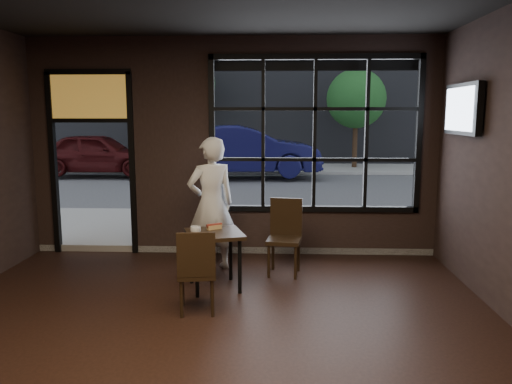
{
  "coord_description": "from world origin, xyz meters",
  "views": [
    {
      "loc": [
        0.65,
        -3.82,
        2.1
      ],
      "look_at": [
        0.4,
        2.2,
        1.15
      ],
      "focal_mm": 35.0,
      "sensor_mm": 36.0,
      "label": 1
    }
  ],
  "objects_px": {
    "cafe_table": "(215,260)",
    "man": "(211,204)",
    "chair_near": "(197,270)",
    "navy_car": "(243,151)"
  },
  "relations": [
    {
      "from": "chair_near",
      "to": "navy_car",
      "type": "distance_m",
      "value": 11.03
    },
    {
      "from": "navy_car",
      "to": "man",
      "type": "bearing_deg",
      "value": 176.04
    },
    {
      "from": "cafe_table",
      "to": "chair_near",
      "type": "bearing_deg",
      "value": -115.19
    },
    {
      "from": "man",
      "to": "cafe_table",
      "type": "bearing_deg",
      "value": 73.08
    },
    {
      "from": "cafe_table",
      "to": "navy_car",
      "type": "height_order",
      "value": "navy_car"
    },
    {
      "from": "cafe_table",
      "to": "man",
      "type": "xyz_separation_m",
      "value": [
        -0.13,
        0.75,
        0.55
      ]
    },
    {
      "from": "cafe_table",
      "to": "man",
      "type": "height_order",
      "value": "man"
    },
    {
      "from": "cafe_table",
      "to": "chair_near",
      "type": "distance_m",
      "value": 0.74
    },
    {
      "from": "man",
      "to": "navy_car",
      "type": "xyz_separation_m",
      "value": [
        -0.21,
        9.54,
        0.02
      ]
    },
    {
      "from": "cafe_table",
      "to": "navy_car",
      "type": "bearing_deg",
      "value": 74.41
    }
  ]
}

